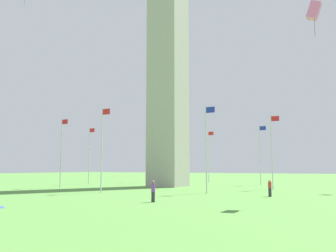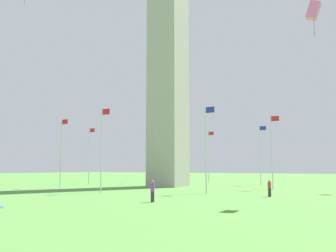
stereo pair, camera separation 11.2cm
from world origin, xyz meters
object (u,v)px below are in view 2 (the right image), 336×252
object	(u,v)px
flagpole_ne	(260,152)
flagpole_se	(146,155)
person_purple_shirt	(153,191)
kite_pink_box	(313,11)
flagpole_s	(89,153)
flagpole_w	(102,146)
flagpole_n	(272,149)
flagpole_sw	(61,150)
flagpole_nw	(206,145)
obelisk_monument	(168,44)
person_red_shirt	(269,188)
flagpole_e	(209,155)

from	to	relation	value
flagpole_ne	flagpole_se	distance (m)	21.32
person_purple_shirt	kite_pink_box	bearing A→B (deg)	-74.48
flagpole_s	flagpole_w	xyz separation A→B (m)	(15.08, -15.08, 0.00)
flagpole_n	flagpole_ne	bearing A→B (deg)	112.50
flagpole_sw	person_purple_shirt	distance (m)	24.61
kite_pink_box	flagpole_nw	bearing A→B (deg)	158.63
flagpole_nw	obelisk_monument	bearing A→B (deg)	135.14
flagpole_ne	flagpole_w	size ratio (longest dim) A/B	1.00
flagpole_n	obelisk_monument	bearing A→B (deg)	180.00
flagpole_ne	flagpole_w	world-z (taller)	same
flagpole_nw	person_red_shirt	xyz separation A→B (m)	(6.89, -1.10, -4.28)
obelisk_monument	flagpole_w	bearing A→B (deg)	-89.80
flagpole_w	person_purple_shirt	world-z (taller)	flagpole_w
flagpole_s	person_red_shirt	world-z (taller)	flagpole_s
flagpole_sw	flagpole_nw	bearing A→B (deg)	-0.00
flagpole_ne	flagpole_e	bearing A→B (deg)	157.50
flagpole_nw	person_red_shirt	distance (m)	8.18
flagpole_n	flagpole_w	xyz separation A→B (m)	(-15.08, -15.08, 0.00)
flagpole_s	obelisk_monument	bearing A→B (deg)	-0.00
flagpole_s	person_purple_shirt	world-z (taller)	flagpole_s
flagpole_w	flagpole_nw	distance (m)	11.54
flagpole_nw	flagpole_sw	bearing A→B (deg)	180.00
kite_pink_box	flagpole_n	bearing A→B (deg)	116.05
flagpole_n	person_red_shirt	distance (m)	12.76
flagpole_e	flagpole_se	size ratio (longest dim) A/B	1.00
obelisk_monument	flagpole_s	bearing A→B (deg)	180.00
person_red_shirt	obelisk_monument	bearing A→B (deg)	-16.05
flagpole_ne	flagpole_s	distance (m)	27.86
person_red_shirt	person_purple_shirt	distance (m)	12.13
obelisk_monument	flagpole_e	size ratio (longest dim) A/B	4.56
person_purple_shirt	flagpole_ne	bearing A→B (deg)	-13.33
flagpole_e	obelisk_monument	bearing A→B (deg)	-90.20
kite_pink_box	flagpole_w	bearing A→B (deg)	179.38
person_red_shirt	person_purple_shirt	bearing A→B (deg)	74.09
obelisk_monument	person_purple_shirt	distance (m)	31.90
flagpole_se	kite_pink_box	size ratio (longest dim) A/B	3.10
flagpole_sw	flagpole_nw	distance (m)	21.32
flagpole_ne	obelisk_monument	bearing A→B (deg)	-135.14
flagpole_n	flagpole_e	size ratio (longest dim) A/B	1.00
person_purple_shirt	obelisk_monument	bearing A→B (deg)	12.83
flagpole_se	kite_pink_box	distance (m)	43.52
person_purple_shirt	kite_pink_box	distance (m)	20.11
obelisk_monument	flagpole_w	distance (m)	22.19
flagpole_se	person_purple_shirt	size ratio (longest dim) A/B	5.49
flagpole_w	kite_pink_box	xyz separation A→B (m)	(22.56, -0.24, 10.73)
flagpole_se	flagpole_s	xyz separation A→B (m)	(-4.42, -10.66, 0.00)
person_purple_shirt	flagpole_w	bearing A→B (deg)	44.30
flagpole_sw	flagpole_w	xyz separation A→B (m)	(10.66, -4.42, 0.00)
flagpole_e	person_purple_shirt	xyz separation A→B (m)	(10.84, -36.94, -4.24)
flagpole_ne	flagpole_sw	world-z (taller)	same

